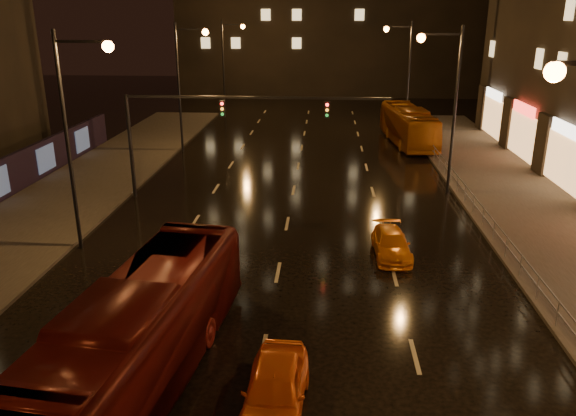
% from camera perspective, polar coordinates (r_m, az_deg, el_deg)
% --- Properties ---
extents(ground, '(140.00, 140.00, 0.00)m').
position_cam_1_polar(ground, '(33.74, 0.38, 0.81)').
color(ground, black).
rests_on(ground, ground).
extents(sidewalk_left, '(7.00, 70.00, 0.15)m').
position_cam_1_polar(sidewalk_left, '(32.79, -24.47, -1.39)').
color(sidewalk_left, '#38332D').
rests_on(sidewalk_left, ground).
extents(sidewalk_right, '(7.00, 70.00, 0.15)m').
position_cam_1_polar(sidewalk_right, '(31.20, 25.39, -2.53)').
color(sidewalk_right, '#38332D').
rests_on(sidewalk_right, ground).
extents(traffic_signal, '(15.31, 0.32, 6.20)m').
position_cam_1_polar(traffic_signal, '(33.25, -8.45, 8.76)').
color(traffic_signal, black).
rests_on(traffic_signal, ground).
extents(railing_right, '(0.05, 56.00, 1.00)m').
position_cam_1_polar(railing_right, '(32.58, 18.37, 0.79)').
color(railing_right, '#99999E').
rests_on(railing_right, sidewalk_right).
extents(bus_red, '(4.26, 12.27, 3.35)m').
position_cam_1_polar(bus_red, '(17.41, -14.87, -12.43)').
color(bus_red, '#540E0C').
rests_on(bus_red, ground).
extents(bus_curb, '(3.75, 11.49, 3.14)m').
position_cam_1_polar(bus_curb, '(49.54, 12.09, 8.20)').
color(bus_curb, '#9A4F0F').
rests_on(bus_curb, ground).
extents(taxi_near, '(1.90, 4.34, 1.46)m').
position_cam_1_polar(taxi_near, '(16.35, -1.33, -18.01)').
color(taxi_near, orange).
rests_on(taxi_near, ground).
extents(taxi_far, '(1.70, 3.93, 1.13)m').
position_cam_1_polar(taxi_far, '(26.33, 10.45, -3.62)').
color(taxi_far, orange).
rests_on(taxi_far, ground).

